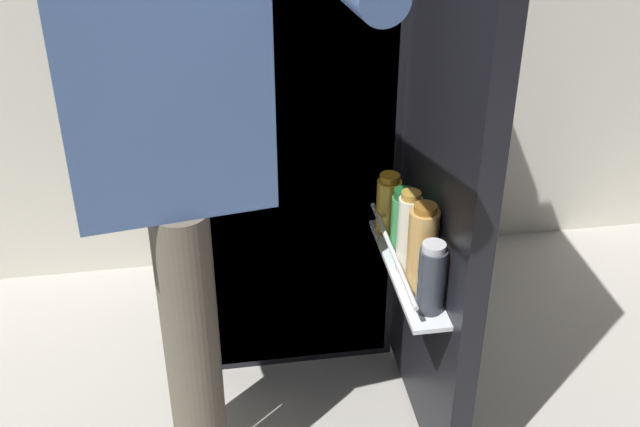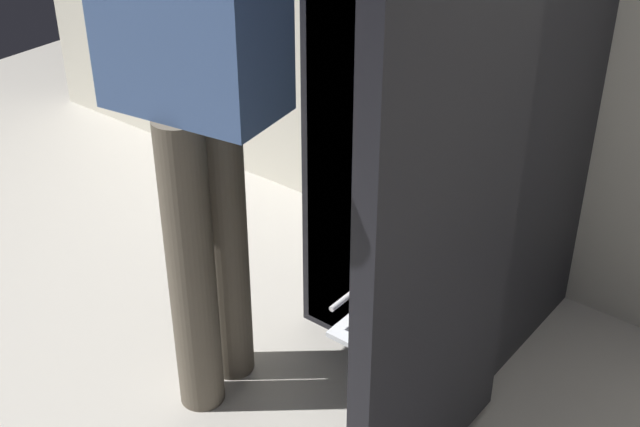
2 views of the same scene
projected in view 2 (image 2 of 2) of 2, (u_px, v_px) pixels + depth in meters
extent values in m
plane|color=#B7B2A8|center=(329.00, 404.00, 2.31)|extent=(5.86, 5.86, 0.00)
cube|color=black|center=(459.00, 53.00, 2.25)|extent=(0.59, 0.59, 1.67)
cube|color=white|center=(396.00, 87.00, 2.05)|extent=(0.55, 0.01, 1.63)
cube|color=white|center=(406.00, 92.00, 2.10)|extent=(0.51, 0.09, 0.01)
cube|color=black|center=(449.00, 173.00, 1.68)|extent=(0.05, 0.58, 1.60)
cube|color=white|center=(409.00, 288.00, 1.88)|extent=(0.09, 0.48, 0.01)
cylinder|color=silver|center=(395.00, 259.00, 1.87)|extent=(0.01, 0.46, 0.01)
cylinder|color=#EDE5CC|center=(409.00, 248.00, 1.83)|extent=(0.06, 0.06, 0.20)
cylinder|color=#B78933|center=(412.00, 203.00, 1.77)|extent=(0.05, 0.05, 0.02)
cylinder|color=#333842|center=(370.00, 293.00, 1.72)|extent=(0.06, 0.06, 0.16)
cylinder|color=silver|center=(371.00, 256.00, 1.68)|extent=(0.05, 0.05, 0.02)
cylinder|color=green|center=(432.00, 241.00, 1.89)|extent=(0.06, 0.06, 0.16)
cylinder|color=#195B28|center=(434.00, 206.00, 1.85)|extent=(0.05, 0.05, 0.02)
cylinder|color=gold|center=(451.00, 222.00, 1.97)|extent=(0.06, 0.06, 0.15)
cylinder|color=#BC8419|center=(454.00, 190.00, 1.93)|extent=(0.05, 0.05, 0.02)
cylinder|color=tan|center=(394.00, 264.00, 1.77)|extent=(0.07, 0.07, 0.21)
cylinder|color=#996623|center=(397.00, 216.00, 1.71)|extent=(0.05, 0.05, 0.02)
cylinder|color=#4C7F3D|center=(430.00, 81.00, 2.04)|extent=(0.08, 0.08, 0.08)
cylinder|color=#665B4C|center=(225.00, 244.00, 2.23)|extent=(0.12, 0.12, 0.83)
cylinder|color=#665B4C|center=(191.00, 272.00, 2.12)|extent=(0.12, 0.12, 0.83)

